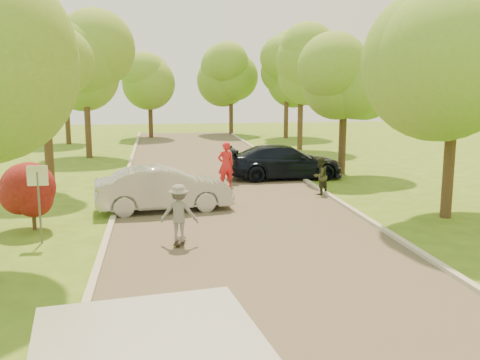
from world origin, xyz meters
TOP-DOWN VIEW (x-y plane):
  - ground at (0.00, 0.00)m, footprint 100.00×100.00m
  - road at (0.00, 8.00)m, footprint 8.00×60.00m
  - curb_left at (-4.05, 8.00)m, footprint 0.18×60.00m
  - curb_right at (4.05, 8.00)m, footprint 0.18×60.00m
  - street_sign at (-5.80, 4.00)m, footprint 0.55×0.06m
  - red_shrub at (-6.30, 5.50)m, footprint 1.70×1.70m
  - tree_l_midb at (-6.81, 12.00)m, footprint 4.30×4.20m
  - tree_l_far at (-6.39, 22.00)m, footprint 4.92×4.80m
  - tree_r_mida at (7.02, 5.00)m, footprint 5.13×5.00m
  - tree_r_midb at (6.60, 14.00)m, footprint 4.51×4.40m
  - tree_r_far at (7.23, 24.00)m, footprint 5.33×5.20m
  - tree_bg_a at (-8.78, 30.00)m, footprint 5.12×5.00m
  - tree_bg_b at (8.22, 32.00)m, footprint 5.12×5.00m
  - tree_bg_c at (-2.79, 34.00)m, footprint 4.92×4.80m
  - tree_bg_d at (4.22, 36.00)m, footprint 5.12×5.00m
  - silver_sedan at (-2.38, 7.47)m, footprint 4.84×2.16m
  - dark_sedan at (3.30, 13.10)m, footprint 5.44×2.28m
  - longboard at (-2.03, 3.29)m, footprint 0.39×0.84m
  - skateboarder at (-2.03, 3.29)m, footprint 1.12×0.79m
  - person_striped at (0.30, 11.34)m, footprint 0.78×0.59m
  - person_olive at (3.80, 9.24)m, footprint 0.93×0.90m

SIDE VIEW (x-z plane):
  - ground at x=0.00m, z-range 0.00..0.00m
  - road at x=0.00m, z-range 0.00..0.01m
  - curb_left at x=-4.05m, z-range 0.00..0.12m
  - curb_right at x=4.05m, z-range 0.00..0.12m
  - longboard at x=-2.03m, z-range 0.04..0.14m
  - person_olive at x=3.80m, z-range 0.00..1.51m
  - silver_sedan at x=-2.38m, z-range 0.00..1.54m
  - dark_sedan at x=3.30m, z-range 0.00..1.57m
  - skateboarder at x=-2.03m, z-range 0.10..1.68m
  - person_striped at x=0.30m, z-range 0.00..1.95m
  - red_shrub at x=-6.30m, z-range 0.12..2.07m
  - street_sign at x=-5.80m, z-range 0.48..2.65m
  - tree_l_midb at x=-6.81m, z-range 1.28..7.89m
  - tree_r_midb at x=6.60m, z-range 1.38..8.38m
  - tree_bg_c at x=-2.79m, z-range 1.35..8.69m
  - tree_bg_a at x=-8.78m, z-range 1.45..9.18m
  - tree_bg_d at x=4.22m, z-range 1.45..9.18m
  - tree_l_far at x=-6.39m, z-range 1.57..9.36m
  - tree_r_mida at x=7.02m, z-range 1.56..9.51m
  - tree_bg_b at x=8.22m, z-range 1.56..9.51m
  - tree_r_far at x=7.23m, z-range 1.66..10.00m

